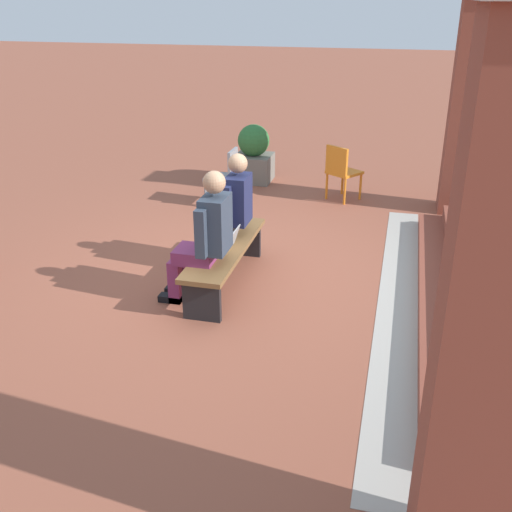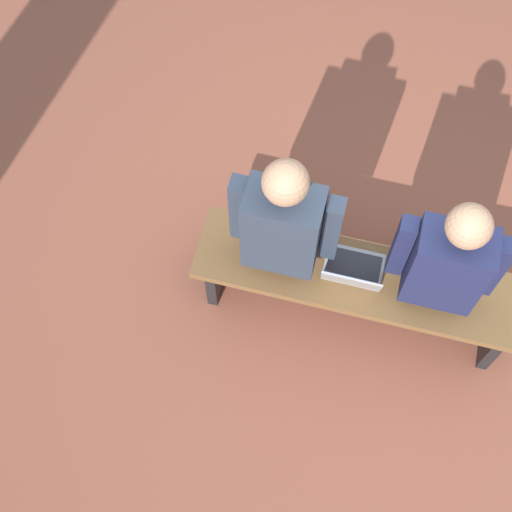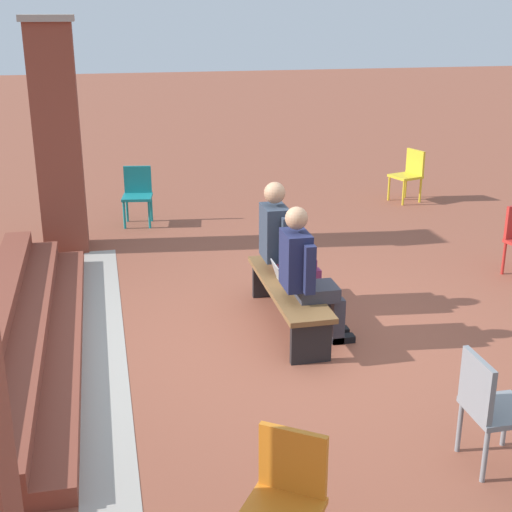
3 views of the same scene
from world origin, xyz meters
TOP-DOWN VIEW (x-y plane):
  - ground_plane at (0.00, 0.00)m, footprint 60.00×60.00m
  - concrete_strip at (0.30, 1.84)m, footprint 5.56×0.40m
  - brick_steps at (0.30, 2.59)m, footprint 4.76×0.90m
  - brick_pillar_left_of_steps at (-2.83, 2.58)m, footprint 0.64×0.64m
  - brick_pillar_right_of_steps at (3.31, 2.26)m, footprint 0.64×0.64m
  - bench at (0.30, 0.01)m, footprint 1.80×0.44m
  - person_student at (-0.09, -0.05)m, footprint 0.54×0.69m
  - person_adult at (0.73, -0.05)m, footprint 0.57×0.72m
  - laptop at (0.34, 0.03)m, footprint 0.32×0.29m
  - plastic_chair_near_bench_right at (-2.86, 0.87)m, footprint 0.58×0.58m
  - plastic_chair_mid_courtyard at (-2.22, -0.74)m, footprint 0.42×0.42m
  - planter at (-3.54, -0.65)m, footprint 0.60×0.60m

SIDE VIEW (x-z plane):
  - ground_plane at x=0.00m, z-range 0.00..0.00m
  - concrete_strip at x=0.30m, z-range 0.00..0.01m
  - brick_steps at x=0.30m, z-range -0.05..0.40m
  - bench at x=0.30m, z-range 0.13..0.58m
  - planter at x=-3.54m, z-range -0.03..0.91m
  - plastic_chair_near_bench_right at x=-2.86m, z-range 0.06..0.90m
  - plastic_chair_mid_courtyard at x=-2.22m, z-range 0.06..0.90m
  - laptop at x=0.34m, z-range 0.39..0.61m
  - person_student at x=-0.09m, z-range 0.05..1.39m
  - person_adult at x=0.73m, z-range 0.04..1.43m
  - brick_pillar_left_of_steps at x=-2.83m, z-range 0.01..2.97m
  - brick_pillar_right_of_steps at x=3.31m, z-range 0.01..2.97m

